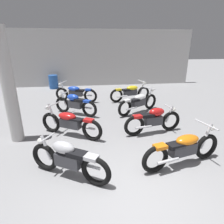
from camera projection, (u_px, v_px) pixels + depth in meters
The scene contains 12 objects.
ground_plane at pixel (135, 200), 3.54m from camera, with size 60.00×60.00×0.00m, color gray.
back_wall at pixel (98, 58), 12.59m from camera, with size 12.60×0.24×3.60m, color #BCBAB7.
support_pillar at pixel (9, 88), 5.22m from camera, with size 0.36×0.36×3.20m, color #BCBAB7.
motorcycle_left_row_0 at pixel (68, 159), 4.01m from camera, with size 1.76×1.09×0.88m.
motorcycle_left_row_1 at pixel (70, 123), 5.84m from camera, with size 1.93×1.20×0.97m.
motorcycle_left_row_2 at pixel (75, 104), 7.62m from camera, with size 1.73×1.14×0.88m.
motorcycle_left_row_3 at pixel (76, 93), 9.34m from camera, with size 2.08×0.95×0.97m.
motorcycle_right_row_0 at pixel (183, 148), 4.43m from camera, with size 2.13×0.84×0.97m.
motorcycle_right_row_1 at pixel (154, 120), 6.03m from camera, with size 1.96×0.60×0.88m.
motorcycle_right_row_2 at pixel (139, 102), 7.87m from camera, with size 1.93×1.21×0.97m.
motorcycle_right_row_3 at pixel (131, 92), 9.46m from camera, with size 2.13×0.83×0.97m.
oil_drum at pixel (53, 82), 12.07m from camera, with size 0.59×0.59×0.85m.
Camera 1 is at (-0.77, -2.68, 2.76)m, focal length 30.44 mm.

